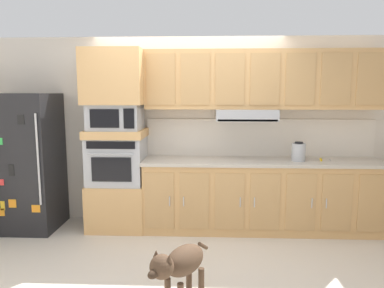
{
  "coord_description": "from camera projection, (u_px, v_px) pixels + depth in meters",
  "views": [
    {
      "loc": [
        0.25,
        -3.72,
        1.75
      ],
      "look_at": [
        0.07,
        0.35,
        1.18
      ],
      "focal_mm": 33.12,
      "sensor_mm": 36.0,
      "label": 1
    }
  ],
  "objects": [
    {
      "name": "back_kitchen_wall",
      "position": [
        189.0,
        131.0,
        4.86
      ],
      "size": [
        6.2,
        0.12,
        2.5
      ],
      "primitive_type": "cube",
      "color": "beige",
      "rests_on": "ground"
    },
    {
      "name": "countertop_slab",
      "position": [
        262.0,
        161.0,
        4.51
      ],
      "size": [
        3.03,
        0.64,
        0.04
      ],
      "primitive_type": "cube",
      "color": "#BCB2A3",
      "rests_on": "lower_cabinet_run"
    },
    {
      "name": "upper_cabinet_with_hood",
      "position": [
        262.0,
        82.0,
        4.49
      ],
      "size": [
        2.99,
        0.48,
        0.88
      ],
      "color": "tan",
      "rests_on": "backsplash_panel"
    },
    {
      "name": "lower_cabinet_run",
      "position": [
        261.0,
        196.0,
        4.57
      ],
      "size": [
        2.99,
        0.63,
        0.88
      ],
      "color": "tan",
      "rests_on": "ground"
    },
    {
      "name": "screwdriver",
      "position": [
        322.0,
        160.0,
        4.45
      ],
      "size": [
        0.15,
        0.13,
        0.03
      ],
      "color": "yellow",
      "rests_on": "countertop_slab"
    },
    {
      "name": "appliance_mid_shelf",
      "position": [
        117.0,
        133.0,
        4.54
      ],
      "size": [
        0.74,
        0.62,
        0.1
      ],
      "primitive_type": "cube",
      "color": "tan",
      "rests_on": "built_in_oven"
    },
    {
      "name": "electric_kettle",
      "position": [
        298.0,
        152.0,
        4.42
      ],
      "size": [
        0.17,
        0.17,
        0.24
      ],
      "color": "#A8AAAF",
      "rests_on": "countertop_slab"
    },
    {
      "name": "backsplash_panel",
      "position": [
        259.0,
        138.0,
        4.76
      ],
      "size": [
        3.03,
        0.02,
        0.5
      ],
      "primitive_type": "cube",
      "color": "silver",
      "rests_on": "countertop_slab"
    },
    {
      "name": "refrigerator",
      "position": [
        27.0,
        162.0,
        4.57
      ],
      "size": [
        0.76,
        0.73,
        1.76
      ],
      "color": "black",
      "rests_on": "ground"
    },
    {
      "name": "appliance_upper_cabinet",
      "position": [
        115.0,
        77.0,
        4.44
      ],
      "size": [
        0.74,
        0.62,
        0.68
      ],
      "primitive_type": "cube",
      "color": "tan",
      "rests_on": "microwave"
    },
    {
      "name": "oven_base_cabinet",
      "position": [
        119.0,
        205.0,
        4.67
      ],
      "size": [
        0.74,
        0.62,
        0.6
      ],
      "primitive_type": "cube",
      "color": "tan",
      "rests_on": "ground"
    },
    {
      "name": "ground_plane",
      "position": [
        184.0,
        253.0,
        3.94
      ],
      "size": [
        9.6,
        9.6,
        0.0
      ],
      "primitive_type": "plane",
      "color": "beige"
    },
    {
      "name": "dog",
      "position": [
        180.0,
        264.0,
        2.91
      ],
      "size": [
        0.49,
        0.69,
        0.55
      ],
      "rotation": [
        0.0,
        0.0,
        -2.14
      ],
      "color": "#473323",
      "rests_on": "ground"
    },
    {
      "name": "built_in_oven",
      "position": [
        117.0,
        160.0,
        4.59
      ],
      "size": [
        0.7,
        0.62,
        0.6
      ],
      "color": "#A8AAAF",
      "rests_on": "oven_base_cabinet"
    },
    {
      "name": "microwave",
      "position": [
        116.0,
        117.0,
        4.51
      ],
      "size": [
        0.64,
        0.54,
        0.32
      ],
      "color": "#A8AAAF",
      "rests_on": "appliance_mid_shelf"
    }
  ]
}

